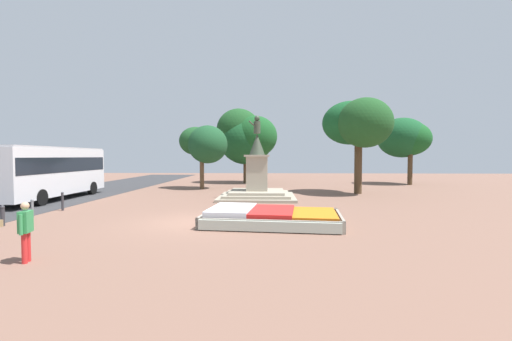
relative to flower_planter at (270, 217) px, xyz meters
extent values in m
plane|color=brown|center=(-3.08, 0.26, -0.27)|extent=(80.69, 80.69, 0.00)
cube|color=#38281C|center=(0.10, 0.05, -0.07)|extent=(5.37, 3.40, 0.40)
cube|color=gray|center=(-0.05, -1.44, -0.05)|extent=(5.29, 0.64, 0.44)
cube|color=gray|center=(0.25, 1.54, -0.05)|extent=(5.29, 0.64, 0.44)
cube|color=gray|center=(-2.49, 0.31, -0.05)|extent=(0.41, 3.09, 0.44)
cube|color=gray|center=(2.69, -0.21, -0.05)|extent=(0.41, 3.09, 0.44)
cube|color=white|center=(-1.52, 0.22, 0.24)|extent=(1.90, 2.84, 0.23)
cube|color=red|center=(0.10, 0.05, 0.22)|extent=(1.90, 2.84, 0.18)
cube|color=orange|center=(1.73, -0.12, 0.18)|extent=(1.90, 2.84, 0.10)
cube|color=#B2BCAD|center=(-0.05, -1.49, -0.05)|extent=(5.04, 0.71, 0.36)
cube|color=#9D937E|center=(-0.80, 8.31, -0.19)|extent=(4.78, 4.78, 0.16)
cube|color=#9F9581|center=(-0.80, 8.31, -0.03)|extent=(4.08, 4.08, 0.16)
cube|color=#A09681|center=(-0.80, 8.31, 0.14)|extent=(3.38, 3.38, 0.16)
cube|color=#9E937F|center=(-0.80, 8.31, 1.29)|extent=(1.33, 1.33, 2.15)
cube|color=#9E937F|center=(-0.80, 8.31, 2.43)|extent=(1.57, 1.57, 0.12)
cone|color=#384233|center=(-0.80, 8.31, 3.16)|extent=(0.99, 0.99, 1.35)
cylinder|color=#384233|center=(-0.80, 8.31, 4.23)|extent=(0.42, 0.42, 0.78)
sphere|color=#384233|center=(-0.80, 8.31, 4.79)|extent=(0.34, 0.34, 0.34)
cylinder|color=#384233|center=(-1.03, 8.18, 4.38)|extent=(0.62, 0.40, 0.52)
cube|color=silver|center=(-13.42, 6.97, 1.47)|extent=(2.46, 9.23, 2.78)
cube|color=black|center=(-13.42, 6.97, 1.88)|extent=(2.48, 8.95, 0.89)
cube|color=#AFAFB3|center=(-13.42, 6.97, 2.91)|extent=(2.41, 9.05, 0.10)
cylinder|color=black|center=(-14.53, 9.94, 0.18)|extent=(0.29, 0.90, 0.90)
cylinder|color=black|center=(-12.39, 9.97, 0.18)|extent=(0.29, 0.90, 0.90)
cylinder|color=black|center=(-14.45, 4.42, 0.18)|extent=(0.29, 0.90, 0.90)
cylinder|color=black|center=(-12.31, 4.46, 0.18)|extent=(0.29, 0.90, 0.90)
cylinder|color=red|center=(-6.15, -5.01, 0.11)|extent=(0.13, 0.13, 0.76)
cylinder|color=red|center=(-6.11, -5.18, 0.11)|extent=(0.13, 0.13, 0.76)
cube|color=#338C4C|center=(-6.13, -5.10, 0.76)|extent=(0.30, 0.42, 0.54)
cylinder|color=#338C4C|center=(-6.19, -4.86, 0.73)|extent=(0.09, 0.09, 0.51)
cylinder|color=#338C4C|center=(-6.08, -5.33, 0.73)|extent=(0.09, 0.09, 0.51)
sphere|color=tan|center=(-6.13, -5.10, 1.16)|extent=(0.20, 0.20, 0.20)
cylinder|color=#2D2D33|center=(-10.23, -0.76, 0.06)|extent=(0.15, 0.15, 0.68)
sphere|color=#2D2D33|center=(-10.23, -0.76, 0.45)|extent=(0.17, 0.17, 0.17)
cylinder|color=slate|center=(-10.33, 1.03, 0.08)|extent=(0.12, 0.12, 0.71)
sphere|color=slate|center=(-10.33, 1.03, 0.48)|extent=(0.13, 0.13, 0.13)
cylinder|color=#2D2D33|center=(-10.20, 3.00, 0.14)|extent=(0.11, 0.11, 0.82)
sphere|color=#2D2D33|center=(-10.20, 3.00, 0.58)|extent=(0.12, 0.12, 0.12)
cylinder|color=brown|center=(-5.52, 14.32, 0.83)|extent=(0.35, 0.35, 2.21)
ellipsoid|color=#1C4A22|center=(-6.18, 15.07, 3.68)|extent=(2.72, 2.66, 2.35)
ellipsoid|color=#1B4827|center=(-5.05, 14.47, 3.37)|extent=(3.22, 3.40, 3.11)
cylinder|color=#4C3823|center=(13.15, 19.07, 1.19)|extent=(0.44, 0.44, 2.92)
ellipsoid|color=#175020|center=(13.15, 19.62, 4.08)|extent=(4.20, 3.92, 3.25)
ellipsoid|color=#174D27|center=(12.73, 20.03, 4.18)|extent=(4.61, 4.83, 3.80)
cylinder|color=#4C3823|center=(6.33, 11.27, 1.46)|extent=(0.53, 0.53, 3.47)
ellipsoid|color=#1D4A20|center=(6.54, 10.35, 4.69)|extent=(3.74, 3.43, 3.41)
ellipsoid|color=#164F24|center=(5.85, 11.88, 4.83)|extent=(3.98, 4.15, 3.15)
cylinder|color=#4C3823|center=(-2.37, 20.76, 1.16)|extent=(0.46, 0.46, 2.87)
ellipsoid|color=#194F22|center=(-1.44, 20.26, 4.34)|extent=(4.40, 3.76, 4.07)
ellipsoid|color=#1B4820|center=(-3.12, 21.16, 5.06)|extent=(4.42, 4.26, 4.26)
ellipsoid|color=#194E26|center=(-2.36, 20.99, 3.96)|extent=(5.31, 5.00, 4.76)
camera|label=1|loc=(-0.03, -13.36, 2.40)|focal=24.00mm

